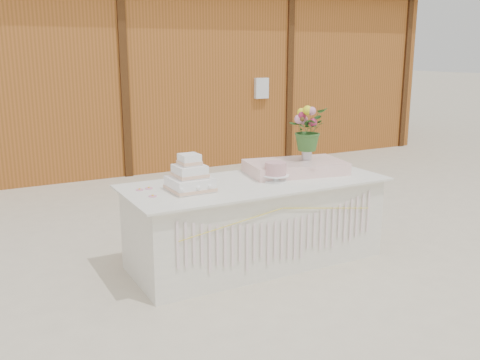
% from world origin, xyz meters
% --- Properties ---
extents(ground, '(80.00, 80.00, 0.00)m').
position_xyz_m(ground, '(0.00, 0.00, 0.00)').
color(ground, beige).
rests_on(ground, ground).
extents(barn, '(12.60, 4.60, 3.30)m').
position_xyz_m(barn, '(-0.01, 5.99, 1.68)').
color(barn, '#995120').
rests_on(barn, ground).
extents(cake_table, '(2.40, 1.00, 0.77)m').
position_xyz_m(cake_table, '(0.00, -0.00, 0.39)').
color(cake_table, white).
rests_on(cake_table, ground).
extents(wedding_cake, '(0.36, 0.36, 0.32)m').
position_xyz_m(wedding_cake, '(-0.65, -0.02, 0.88)').
color(wedding_cake, white).
rests_on(wedding_cake, cake_table).
extents(pink_cake_stand, '(0.24, 0.24, 0.18)m').
position_xyz_m(pink_cake_stand, '(0.16, -0.08, 0.87)').
color(pink_cake_stand, white).
rests_on(pink_cake_stand, cake_table).
extents(satin_runner, '(1.00, 0.69, 0.12)m').
position_xyz_m(satin_runner, '(0.51, 0.12, 0.83)').
color(satin_runner, '#FFD8CD').
rests_on(satin_runner, cake_table).
extents(flower_vase, '(0.10, 0.10, 0.14)m').
position_xyz_m(flower_vase, '(0.67, 0.15, 0.95)').
color(flower_vase, silver).
rests_on(flower_vase, satin_runner).
extents(bouquet, '(0.48, 0.47, 0.41)m').
position_xyz_m(bouquet, '(0.67, 0.15, 1.23)').
color(bouquet, '#316026').
rests_on(bouquet, flower_vase).
extents(loose_flowers, '(0.15, 0.33, 0.02)m').
position_xyz_m(loose_flowers, '(-0.99, 0.09, 0.78)').
color(loose_flowers, pink).
rests_on(loose_flowers, cake_table).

